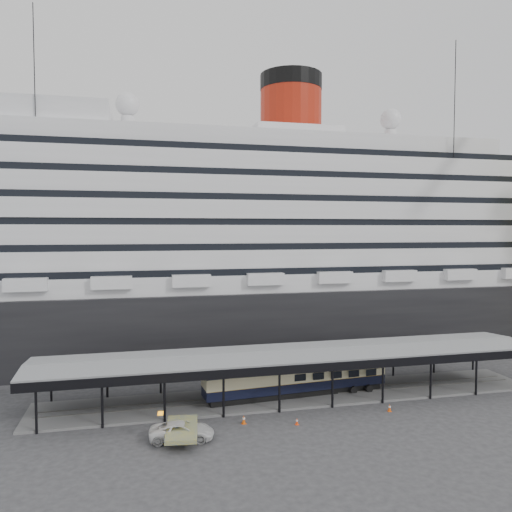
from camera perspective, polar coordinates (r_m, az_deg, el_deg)
The scene contains 8 objects.
ground at distance 53.48m, azimuth 6.09°, elevation -17.41°, with size 200.00×200.00×0.00m, color #313134.
cruise_ship at distance 80.99m, azimuth -1.42°, elevation 2.80°, with size 130.00×30.00×43.90m.
platform_canopy at distance 57.22m, azimuth 4.38°, elevation -13.53°, with size 56.00×9.18×5.30m.
port_truck at distance 47.28m, azimuth -8.47°, elevation -19.20°, with size 2.63×5.70×1.58m, color silver.
pullman_carriage at distance 57.26m, azimuth 4.63°, elevation -13.35°, with size 21.17×4.45×20.64m.
traffic_cone_left at distance 50.43m, azimuth -1.41°, elevation -18.17°, with size 0.54×0.54×0.85m.
traffic_cone_mid at distance 50.39m, azimuth 4.70°, elevation -18.31°, with size 0.37×0.37×0.66m.
traffic_cone_right at distance 55.24m, azimuth 15.02°, elevation -16.40°, with size 0.47×0.47×0.77m.
Camera 1 is at (-16.89, -47.20, 18.63)m, focal length 35.00 mm.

